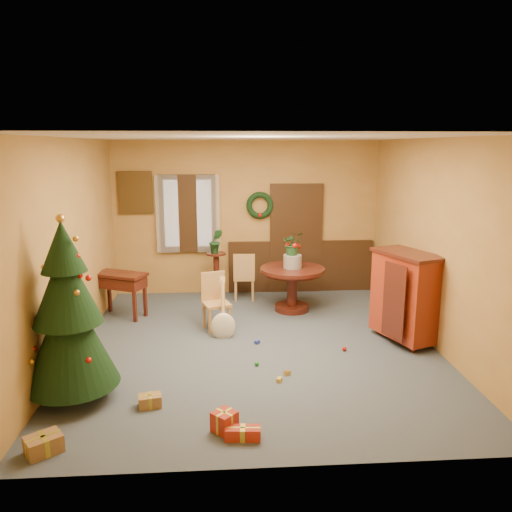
{
  "coord_description": "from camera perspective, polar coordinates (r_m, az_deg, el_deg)",
  "views": [
    {
      "loc": [
        -0.47,
        -6.64,
        2.79
      ],
      "look_at": [
        0.02,
        0.4,
        1.23
      ],
      "focal_mm": 35.0,
      "sensor_mm": 36.0,
      "label": 1
    }
  ],
  "objects": [
    {
      "name": "gift_b",
      "position": [
        5.25,
        -3.63,
        -18.36
      ],
      "size": [
        0.29,
        0.29,
        0.21
      ],
      "color": "maroon",
      "rests_on": "floor"
    },
    {
      "name": "gift_c",
      "position": [
        5.79,
        -12.02,
        -15.88
      ],
      "size": [
        0.27,
        0.21,
        0.13
      ],
      "color": "brown",
      "rests_on": "floor"
    },
    {
      "name": "guitar",
      "position": [
        7.39,
        -3.79,
        -6.17
      ],
      "size": [
        0.48,
        0.62,
        0.84
      ],
      "primitive_type": null,
      "rotation": [
        -0.49,
        0.0,
        -0.21
      ],
      "color": "beige",
      "rests_on": "floor"
    },
    {
      "name": "stand_plant",
      "position": [
        9.01,
        -4.61,
        1.72
      ],
      "size": [
        0.27,
        0.22,
        0.44
      ],
      "primitive_type": "imported",
      "rotation": [
        0.0,
        0.0,
        0.13
      ],
      "color": "#19471E",
      "rests_on": "plant_stand"
    },
    {
      "name": "toy_b",
      "position": [
        6.61,
        0.08,
        -12.21
      ],
      "size": [
        0.06,
        0.06,
        0.06
      ],
      "primitive_type": "sphere",
      "color": "#227F24",
      "rests_on": "floor"
    },
    {
      "name": "chair_near",
      "position": [
        7.77,
        -4.71,
        -4.91
      ],
      "size": [
        0.48,
        0.48,
        0.88
      ],
      "color": "#A37741",
      "rests_on": "floor"
    },
    {
      "name": "chair_far",
      "position": [
        9.14,
        -1.36,
        -2.19
      ],
      "size": [
        0.41,
        0.41,
        0.89
      ],
      "color": "#A37741",
      "rests_on": "floor"
    },
    {
      "name": "urn",
      "position": [
        8.5,
        4.19,
        -0.62
      ],
      "size": [
        0.31,
        0.31,
        0.23
      ],
      "primitive_type": "cylinder",
      "color": "slate",
      "rests_on": "dining_table"
    },
    {
      "name": "sideboard",
      "position": [
        7.49,
        16.71,
        -4.2
      ],
      "size": [
        0.88,
        1.16,
        1.32
      ],
      "color": "#581B0A",
      "rests_on": "floor"
    },
    {
      "name": "christmas_tree",
      "position": [
        5.82,
        -20.67,
        -6.31
      ],
      "size": [
        1.02,
        1.02,
        2.1
      ],
      "color": "#382111",
      "rests_on": "floor"
    },
    {
      "name": "centerpiece_plant",
      "position": [
        8.43,
        4.22,
        1.45
      ],
      "size": [
        0.36,
        0.31,
        0.4
      ],
      "primitive_type": "imported",
      "color": "#1E4C23",
      "rests_on": "urn"
    },
    {
      "name": "plant_stand",
      "position": [
        9.13,
        -4.54,
        -1.72
      ],
      "size": [
        0.35,
        0.35,
        0.9
      ],
      "color": "black",
      "rests_on": "floor"
    },
    {
      "name": "gift_d",
      "position": [
        5.14,
        -1.53,
        -19.58
      ],
      "size": [
        0.36,
        0.17,
        0.12
      ],
      "color": "maroon",
      "rests_on": "floor"
    },
    {
      "name": "room_envelope",
      "position": [
        9.52,
        0.16,
        2.34
      ],
      "size": [
        5.5,
        5.5,
        5.5
      ],
      "color": "#35434E",
      "rests_on": "ground"
    },
    {
      "name": "gift_a",
      "position": [
        5.32,
        -23.11,
        -19.19
      ],
      "size": [
        0.39,
        0.37,
        0.17
      ],
      "color": "brown",
      "rests_on": "floor"
    },
    {
      "name": "toy_c",
      "position": [
        6.22,
        2.68,
        -13.94
      ],
      "size": [
        0.08,
        0.09,
        0.05
      ],
      "primitive_type": "cube",
      "rotation": [
        0.0,
        0.0,
        1.12
      ],
      "color": "gold",
      "rests_on": "floor"
    },
    {
      "name": "toy_d",
      "position": [
        7.16,
        10.06,
        -10.42
      ],
      "size": [
        0.06,
        0.06,
        0.06
      ],
      "primitive_type": "sphere",
      "color": "#B8140C",
      "rests_on": "floor"
    },
    {
      "name": "toy_a",
      "position": [
        7.3,
        0.13,
        -9.8
      ],
      "size": [
        0.09,
        0.09,
        0.05
      ],
      "primitive_type": "cube",
      "rotation": [
        0.0,
        0.0,
        0.9
      ],
      "color": "#24379F",
      "rests_on": "floor"
    },
    {
      "name": "dining_table",
      "position": [
        8.58,
        4.16,
        -2.84
      ],
      "size": [
        1.1,
        1.1,
        0.76
      ],
      "color": "black",
      "rests_on": "floor"
    },
    {
      "name": "writing_desk",
      "position": [
        8.54,
        -15.2,
        -3.09
      ],
      "size": [
        0.94,
        0.73,
        0.75
      ],
      "color": "black",
      "rests_on": "floor"
    },
    {
      "name": "toy_e",
      "position": [
        6.39,
        3.57,
        -13.2
      ],
      "size": [
        0.09,
        0.08,
        0.05
      ],
      "primitive_type": "cube",
      "rotation": [
        0.0,
        0.0,
        0.46
      ],
      "color": "gold",
      "rests_on": "floor"
    }
  ]
}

